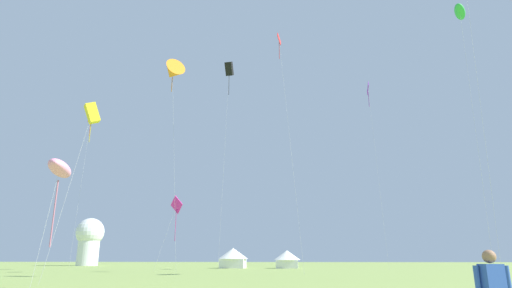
% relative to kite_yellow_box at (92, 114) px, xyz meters
% --- Properties ---
extents(kite_yellow_box, '(1.60, 3.14, 12.94)m').
position_rel_kite_yellow_box_xyz_m(kite_yellow_box, '(0.00, 0.00, 0.00)').
color(kite_yellow_box, yellow).
rests_on(kite_yellow_box, ground).
extents(kite_orange_delta, '(3.87, 3.89, 26.49)m').
position_rel_kite_yellow_box_xyz_m(kite_orange_delta, '(-0.58, 19.87, 12.81)').
color(kite_orange_delta, orange).
rests_on(kite_orange_delta, ground).
extents(kite_black_box, '(1.38, 2.34, 31.04)m').
position_rel_kite_yellow_box_xyz_m(kite_black_box, '(5.09, 29.82, 17.72)').
color(kite_black_box, black).
rests_on(kite_black_box, ground).
extents(kite_red_diamond, '(2.50, 2.96, 29.27)m').
position_rel_kite_yellow_box_xyz_m(kite_red_diamond, '(13.41, 18.86, 15.24)').
color(kite_red_diamond, red).
rests_on(kite_red_diamond, ground).
extents(kite_purple_diamond, '(0.94, 2.40, 28.66)m').
position_rel_kite_yellow_box_xyz_m(kite_purple_diamond, '(26.60, 34.11, 14.85)').
color(kite_purple_diamond, purple).
rests_on(kite_purple_diamond, ground).
extents(kite_pink_parafoil, '(2.84, 4.02, 7.52)m').
position_rel_kite_yellow_box_xyz_m(kite_pink_parafoil, '(0.82, -4.53, -5.23)').
color(kite_pink_parafoil, pink).
rests_on(kite_pink_parafoil, ground).
extents(kite_green_parafoil, '(2.56, 3.55, 27.97)m').
position_rel_kite_yellow_box_xyz_m(kite_green_parafoil, '(33.18, 13.49, 15.21)').
color(kite_green_parafoil, green).
rests_on(kite_green_parafoil, ground).
extents(kite_red_box, '(1.23, 1.70, 24.04)m').
position_rel_kite_yellow_box_xyz_m(kite_red_box, '(-17.47, 31.55, 11.05)').
color(kite_red_box, red).
rests_on(kite_red_box, ground).
extents(kite_magenta_diamond, '(3.15, 1.69, 9.27)m').
position_rel_kite_yellow_box_xyz_m(kite_magenta_diamond, '(-0.10, 23.01, -4.23)').
color(kite_magenta_diamond, '#E02DA3').
rests_on(kite_magenta_diamond, ground).
extents(festival_tent_right, '(5.14, 5.14, 3.34)m').
position_rel_kite_yellow_box_xyz_m(festival_tent_right, '(3.74, 44.70, -10.24)').
color(festival_tent_right, white).
rests_on(festival_tent_right, ground).
extents(festival_tent_left, '(4.53, 4.53, 2.95)m').
position_rel_kite_yellow_box_xyz_m(festival_tent_left, '(12.97, 44.70, -10.46)').
color(festival_tent_left, white).
rests_on(festival_tent_left, ground).
extents(observatory_dome, '(6.40, 6.40, 10.80)m').
position_rel_kite_yellow_box_xyz_m(observatory_dome, '(-33.72, 66.41, -6.08)').
color(observatory_dome, white).
rests_on(observatory_dome, ground).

